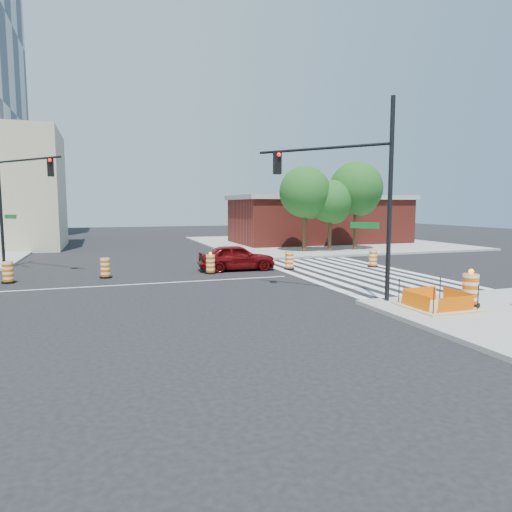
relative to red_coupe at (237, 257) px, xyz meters
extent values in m
plane|color=black|center=(-5.31, -2.98, -0.74)|extent=(120.00, 120.00, 0.00)
cube|color=gray|center=(12.69, 15.02, -0.66)|extent=(22.00, 22.00, 0.15)
cube|color=silver|center=(2.49, -2.98, -0.73)|extent=(0.45, 13.50, 0.01)
cube|color=silver|center=(3.39, -2.98, -0.73)|extent=(0.45, 13.50, 0.01)
cube|color=silver|center=(4.29, -2.98, -0.73)|extent=(0.45, 13.50, 0.01)
cube|color=silver|center=(5.19, -2.98, -0.73)|extent=(0.45, 13.50, 0.01)
cube|color=silver|center=(6.09, -2.98, -0.73)|extent=(0.45, 13.50, 0.01)
cube|color=silver|center=(6.99, -2.98, -0.73)|extent=(0.45, 13.50, 0.01)
cube|color=silver|center=(7.89, -2.98, -0.73)|extent=(0.45, 13.50, 0.01)
cube|color=silver|center=(8.79, -2.98, -0.73)|extent=(0.45, 13.50, 0.01)
cube|color=silver|center=(-5.31, -2.98, -0.73)|extent=(14.00, 0.12, 0.01)
cube|color=tan|center=(3.69, -11.98, -0.56)|extent=(2.20, 2.20, 0.05)
cube|color=#E95D04|center=(3.69, -12.88, -0.31)|extent=(1.44, 0.02, 0.55)
cube|color=#E95D04|center=(3.69, -11.08, -0.31)|extent=(1.44, 0.02, 0.55)
cube|color=#E95D04|center=(2.79, -11.98, -0.31)|extent=(0.02, 1.44, 0.55)
cube|color=#E95D04|center=(4.59, -11.98, -0.31)|extent=(0.02, 1.44, 0.55)
cylinder|color=black|center=(2.79, -12.88, -0.14)|extent=(0.04, 0.04, 0.90)
cylinder|color=black|center=(4.59, -12.88, -0.14)|extent=(0.04, 0.04, 0.90)
cylinder|color=black|center=(2.79, -11.08, -0.14)|extent=(0.04, 0.04, 0.90)
cylinder|color=black|center=(4.59, -11.08, -0.14)|extent=(0.04, 0.04, 0.90)
cube|color=maroon|center=(12.69, 15.02, 1.36)|extent=(16.00, 8.00, 4.20)
cube|color=gray|center=(12.69, 15.02, 3.66)|extent=(16.50, 8.50, 0.40)
imported|color=#570708|center=(0.00, 0.00, 0.00)|extent=(4.41, 1.97, 1.47)
cylinder|color=black|center=(2.74, -10.43, 3.10)|extent=(0.17, 0.17, 7.38)
cylinder|color=black|center=(1.00, -8.28, 5.13)|extent=(3.57, 4.37, 0.11)
cube|color=black|center=(-0.21, -6.77, 4.67)|extent=(0.30, 0.26, 0.92)
sphere|color=#FF0C0C|center=(-0.21, -6.95, 5.00)|extent=(0.17, 0.17, 0.17)
cube|color=#0C591E|center=(2.16, -9.71, 2.18)|extent=(0.72, 0.88, 0.23)
cylinder|color=black|center=(-12.66, 5.12, 3.25)|extent=(0.17, 0.17, 7.68)
cylinder|color=black|center=(-10.84, 2.88, 5.37)|extent=(3.72, 4.55, 0.12)
cube|color=black|center=(-9.57, 1.31, 4.89)|extent=(0.31, 0.27, 0.96)
sphere|color=#FF0C0C|center=(-9.57, 1.13, 5.22)|extent=(0.17, 0.17, 0.17)
cube|color=#0C591E|center=(-12.05, 4.37, 2.29)|extent=(0.76, 0.92, 0.24)
cylinder|color=black|center=(4.91, -12.20, -0.53)|extent=(0.67, 0.67, 0.11)
cylinder|color=#E45E04|center=(4.91, -12.20, 0.03)|extent=(0.54, 0.54, 1.06)
sphere|color=#FF990C|center=(4.91, -12.20, 0.64)|extent=(0.18, 0.18, 0.18)
cylinder|color=#382314|center=(7.55, 7.24, 1.34)|extent=(0.31, 0.31, 4.16)
sphere|color=#144818|center=(7.55, 7.24, 3.95)|extent=(3.90, 3.90, 3.90)
sphere|color=#144818|center=(8.02, 7.52, 3.30)|extent=(2.86, 2.86, 2.86)
sphere|color=#144818|center=(7.17, 7.04, 3.56)|extent=(2.60, 2.60, 2.60)
cylinder|color=#382314|center=(9.60, 7.00, 1.03)|extent=(0.29, 0.29, 3.54)
sphere|color=#144818|center=(9.60, 7.00, 3.25)|extent=(3.32, 3.32, 3.32)
sphere|color=#144818|center=(10.05, 7.27, 2.69)|extent=(2.43, 2.43, 2.43)
sphere|color=#144818|center=(9.24, 6.83, 2.91)|extent=(2.21, 2.21, 2.21)
cylinder|color=#382314|center=(12.01, 7.27, 1.50)|extent=(0.31, 0.31, 4.47)
sphere|color=#144818|center=(12.01, 7.27, 4.29)|extent=(4.19, 4.19, 4.19)
sphere|color=#144818|center=(12.50, 7.56, 3.59)|extent=(3.07, 3.07, 3.07)
sphere|color=#144818|center=(11.62, 7.07, 3.87)|extent=(2.79, 2.79, 2.79)
cylinder|color=black|center=(-11.46, -0.67, -0.69)|extent=(0.60, 0.60, 0.10)
cylinder|color=#E45E04|center=(-11.46, -0.67, -0.19)|extent=(0.48, 0.48, 0.95)
cylinder|color=black|center=(-7.08, -0.54, -0.69)|extent=(0.60, 0.60, 0.10)
cylinder|color=#E45E04|center=(-7.08, -0.54, -0.19)|extent=(0.48, 0.48, 0.95)
cylinder|color=black|center=(-1.70, -0.78, -0.69)|extent=(0.60, 0.60, 0.10)
cylinder|color=#E45E04|center=(-1.70, -0.78, -0.19)|extent=(0.48, 0.48, 0.95)
sphere|color=#FF990C|center=(-1.70, -0.78, 0.36)|extent=(0.16, 0.16, 0.16)
cylinder|color=black|center=(2.94, -0.69, -0.69)|extent=(0.60, 0.60, 0.10)
cylinder|color=#E45E04|center=(2.94, -0.69, -0.19)|extent=(0.48, 0.48, 0.95)
cylinder|color=black|center=(8.04, -1.39, -0.69)|extent=(0.60, 0.60, 0.10)
cylinder|color=#E45E04|center=(8.04, -1.39, -0.19)|extent=(0.48, 0.48, 0.95)
camera|label=1|loc=(-7.23, -24.62, 2.92)|focal=32.00mm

